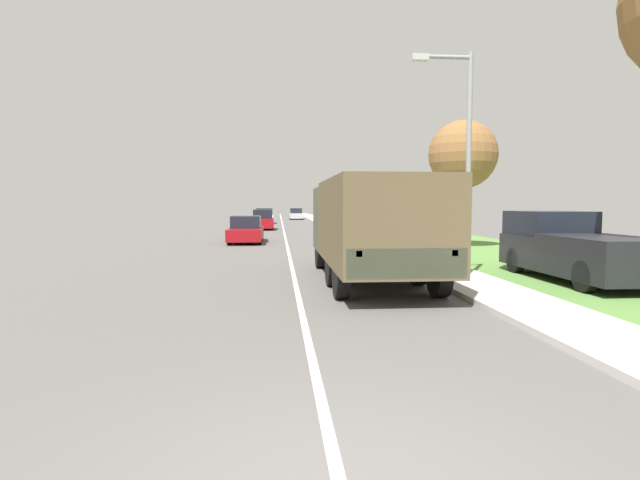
# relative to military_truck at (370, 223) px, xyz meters

# --- Properties ---
(ground_plane) EXTENTS (180.00, 180.00, 0.00)m
(ground_plane) POSITION_rel_military_truck_xyz_m (-2.04, 30.02, -1.58)
(ground_plane) COLOR #565451
(lane_centre_stripe) EXTENTS (0.12, 120.00, 0.00)m
(lane_centre_stripe) POSITION_rel_military_truck_xyz_m (-2.04, 30.02, -1.58)
(lane_centre_stripe) COLOR silver
(lane_centre_stripe) RESTS_ON ground
(sidewalk_right) EXTENTS (1.80, 120.00, 0.12)m
(sidewalk_right) POSITION_rel_military_truck_xyz_m (2.46, 30.02, -1.52)
(sidewalk_right) COLOR beige
(sidewalk_right) RESTS_ON ground
(grass_strip_right) EXTENTS (7.00, 120.00, 0.02)m
(grass_strip_right) POSITION_rel_military_truck_xyz_m (6.86, 30.02, -1.57)
(grass_strip_right) COLOR #56843D
(grass_strip_right) RESTS_ON ground
(military_truck) EXTENTS (2.51, 8.00, 2.71)m
(military_truck) POSITION_rel_military_truck_xyz_m (0.00, 0.00, 0.00)
(military_truck) COLOR #474C38
(military_truck) RESTS_ON ground
(car_nearest_ahead) EXTENTS (1.75, 4.74, 1.44)m
(car_nearest_ahead) POSITION_rel_military_truck_xyz_m (-4.22, 13.93, -0.93)
(car_nearest_ahead) COLOR maroon
(car_nearest_ahead) RESTS_ON ground
(car_second_ahead) EXTENTS (1.72, 4.02, 1.63)m
(car_second_ahead) POSITION_rel_military_truck_xyz_m (-3.71, 27.34, -0.86)
(car_second_ahead) COLOR maroon
(car_second_ahead) RESTS_ON ground
(car_third_ahead) EXTENTS (1.91, 4.40, 1.61)m
(car_third_ahead) POSITION_rel_military_truck_xyz_m (-3.90, 39.68, -0.86)
(car_third_ahead) COLOR silver
(car_third_ahead) RESTS_ON ground
(car_fourth_ahead) EXTENTS (1.74, 4.64, 1.49)m
(car_fourth_ahead) POSITION_rel_military_truck_xyz_m (-0.07, 53.58, -0.91)
(car_fourth_ahead) COLOR #B7BABF
(car_fourth_ahead) RESTS_ON ground
(pickup_truck) EXTENTS (2.02, 5.20, 1.86)m
(pickup_truck) POSITION_rel_military_truck_xyz_m (5.56, -0.35, -0.69)
(pickup_truck) COLOR black
(pickup_truck) RESTS_ON grass_strip_right
(lamp_post) EXTENTS (1.69, 0.24, 6.05)m
(lamp_post) POSITION_rel_military_truck_xyz_m (2.48, 0.01, 2.21)
(lamp_post) COLOR gray
(lamp_post) RESTS_ON sidewalk_right
(tree_mid_right) EXTENTS (3.24, 3.24, 6.03)m
(tree_mid_right) POSITION_rel_military_truck_xyz_m (6.29, 9.92, 2.83)
(tree_mid_right) COLOR brown
(tree_mid_right) RESTS_ON grass_strip_right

